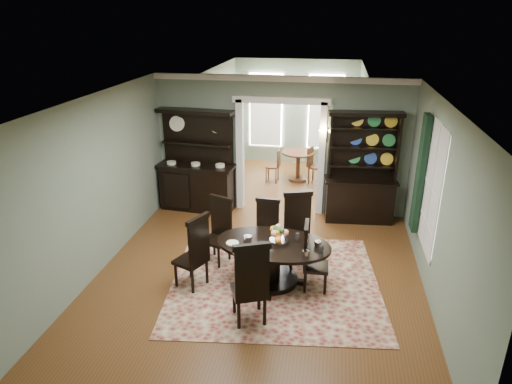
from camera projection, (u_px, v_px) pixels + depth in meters
room at (258, 192)px, 7.20m from camera, size 5.51×6.01×3.01m
parlor at (292, 119)px, 12.25m from camera, size 3.51×3.50×3.01m
doorway_trim at (281, 140)px, 9.89m from camera, size 2.08×0.25×2.57m
right_window at (426, 181)px, 7.58m from camera, size 0.15×1.47×2.12m
wall_sconce at (325, 132)px, 9.50m from camera, size 0.27×0.21×0.21m
rug at (275, 282)px, 7.66m from camera, size 3.76×3.49×0.01m
dining_table at (273, 255)px, 7.47m from camera, size 1.99×1.91×0.74m
centerpiece at (279, 238)px, 7.37m from camera, size 1.59×1.02×0.26m
chair_far_left at (219, 228)px, 8.13m from camera, size 0.57×0.56×1.21m
chair_far_mid at (267, 228)px, 8.18m from camera, size 0.45×0.43×1.16m
chair_far_right at (298, 227)px, 8.00m from camera, size 0.62×0.60×1.34m
chair_end_left at (195, 250)px, 7.27m from camera, size 0.61×0.62×1.30m
chair_end_right at (310, 255)px, 7.28m from camera, size 0.41×0.45×1.16m
chair_near at (251, 282)px, 6.38m from camera, size 0.64×0.63×1.36m
sideboard at (197, 175)px, 10.25m from camera, size 1.77×0.76×2.27m
welsh_dresser at (360, 182)px, 9.66m from camera, size 1.55×0.68×2.35m
parlor_table at (298, 162)px, 12.05m from camera, size 0.86×0.86×0.79m
parlor_chair_left at (275, 165)px, 11.95m from camera, size 0.39×0.38×0.90m
parlor_chair_right at (314, 164)px, 11.90m from camera, size 0.45×0.44×0.95m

